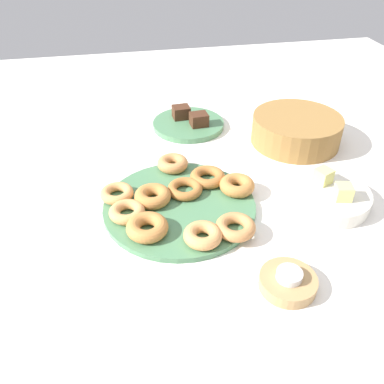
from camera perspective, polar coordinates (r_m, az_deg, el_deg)
name	(u,v)px	position (r m, az deg, el deg)	size (l,w,h in m)	color
ground_plane	(180,208)	(0.95, -1.77, -2.31)	(2.40, 2.40, 0.00)	white
donut_plate	(180,206)	(0.95, -1.77, -1.99)	(0.36, 0.36, 0.01)	#4C7F56
donut_0	(153,196)	(0.95, -5.58, -0.58)	(0.09, 0.09, 0.03)	#BC7A3D
donut_1	(117,193)	(0.98, -10.56, -0.19)	(0.08, 0.08, 0.02)	tan
donut_2	(173,163)	(1.06, -2.75, 4.06)	(0.08, 0.08, 0.03)	#C6844C
donut_3	(208,177)	(1.01, 2.23, 2.14)	(0.09, 0.09, 0.03)	#AD6B33
donut_4	(203,235)	(0.84, 1.53, -6.13)	(0.08, 0.08, 0.03)	tan
donut_5	(237,185)	(0.99, 6.38, 0.95)	(0.09, 0.09, 0.03)	#BC7A3D
donut_6	(236,227)	(0.87, 6.18, -4.94)	(0.09, 0.09, 0.03)	#C6844C
donut_7	(127,212)	(0.91, -9.17, -2.80)	(0.08, 0.08, 0.02)	tan
donut_8	(185,189)	(0.97, -0.99, 0.45)	(0.08, 0.08, 0.02)	#AD6B33
donut_9	(147,227)	(0.86, -6.34, -4.98)	(0.09, 0.09, 0.03)	#BC7A3D
cake_plate	(188,124)	(1.30, -0.52, 9.56)	(0.23, 0.23, 0.02)	#4C7F56
brownie_near	(181,112)	(1.32, -1.54, 11.22)	(0.05, 0.05, 0.04)	#472819
brownie_far	(199,119)	(1.27, 0.99, 10.22)	(0.05, 0.05, 0.04)	#472819
candle_holder	(288,282)	(0.80, 13.40, -12.31)	(0.11, 0.11, 0.02)	tan
tealight	(289,275)	(0.78, 13.60, -11.35)	(0.05, 0.05, 0.01)	silver
basket	(296,130)	(1.24, 14.52, 8.53)	(0.26, 0.26, 0.08)	olive
fruit_bowl	(327,197)	(1.01, 18.57, -0.62)	(0.20, 0.20, 0.04)	silver
melon_chunk_left	(323,176)	(1.02, 18.10, 2.17)	(0.04, 0.04, 0.04)	#DBD67A
melon_chunk_right	(343,192)	(0.98, 20.64, -0.02)	(0.04, 0.04, 0.04)	#DBD67A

